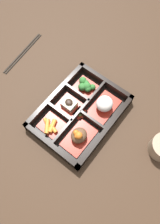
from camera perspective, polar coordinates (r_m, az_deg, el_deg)
The scene contains 10 objects.
ground_plane at distance 0.73m, azimuth 0.00°, elevation -0.78°, with size 3.00×3.00×0.00m, color #382619.
bento_base at distance 0.73m, azimuth 0.00°, elevation -0.63°, with size 0.30×0.22×0.01m.
bento_rim at distance 0.71m, azimuth -0.10°, elevation -0.05°, with size 0.30×0.22×0.04m.
bowl_rice at distance 0.71m, azimuth 6.36°, elevation 1.94°, with size 0.11×0.07×0.05m.
bowl_stew at distance 0.67m, azimuth -0.32°, elevation -6.27°, with size 0.11×0.07×0.06m.
bowl_greens at distance 0.75m, azimuth 1.48°, elevation 6.86°, with size 0.07×0.08×0.03m.
bowl_tofu at distance 0.73m, azimuth -2.75°, elevation 2.06°, with size 0.07×0.08×0.03m.
bowl_carrots at distance 0.71m, azimuth -7.60°, elevation -3.58°, with size 0.07×0.08×0.02m.
bowl_pickles at distance 0.72m, azimuth 0.14°, elevation -0.38°, with size 0.04×0.04×0.01m.
chopsticks at distance 0.89m, azimuth -14.72°, elevation 14.75°, with size 0.22×0.04×0.01m.
Camera 1 is at (0.22, 0.17, 0.68)m, focal length 35.00 mm.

